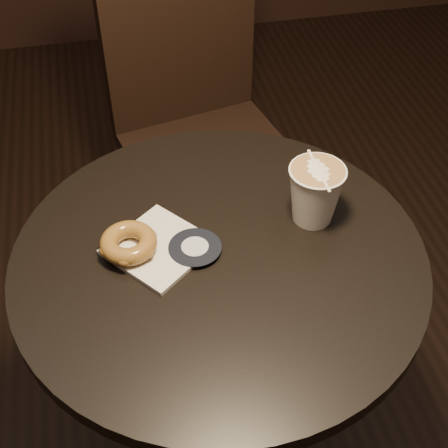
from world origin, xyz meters
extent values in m
cylinder|color=black|center=(0.00, 0.00, 0.73)|extent=(0.70, 0.70, 0.03)
cylinder|color=black|center=(0.00, 0.00, 0.37)|extent=(0.07, 0.07, 0.70)
cube|color=black|center=(0.10, 0.62, 0.47)|extent=(0.50, 0.50, 0.04)
cube|color=black|center=(0.06, 0.80, 0.77)|extent=(0.42, 0.13, 0.56)
cylinder|color=black|center=(-0.03, 0.40, 0.23)|extent=(0.04, 0.04, 0.47)
cylinder|color=black|center=(0.31, 0.48, 0.23)|extent=(0.04, 0.04, 0.47)
cylinder|color=black|center=(-0.11, 0.75, 0.23)|extent=(0.04, 0.04, 0.47)
cylinder|color=black|center=(0.24, 0.83, 0.23)|extent=(0.04, 0.04, 0.47)
cube|color=silver|center=(-0.10, 0.03, 0.75)|extent=(0.21, 0.21, 0.01)
torus|color=brown|center=(-0.15, 0.03, 0.77)|extent=(0.10, 0.10, 0.03)
camera|label=1|loc=(-0.14, -0.70, 1.51)|focal=50.00mm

